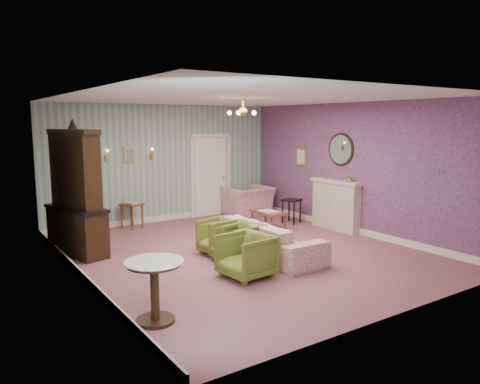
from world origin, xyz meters
TOP-DOWN VIEW (x-y plane):
  - floor at (0.00, 0.00)m, footprint 7.00×7.00m
  - ceiling at (0.00, 0.00)m, footprint 7.00×7.00m
  - wall_back at (0.00, 3.50)m, footprint 6.00×0.00m
  - wall_front at (0.00, -3.50)m, footprint 6.00×0.00m
  - wall_left at (-3.00, 0.00)m, footprint 0.00×7.00m
  - wall_right at (3.00, 0.00)m, footprint 0.00×7.00m
  - wall_right_floral at (2.98, 0.00)m, footprint 0.00×7.00m
  - door at (1.30, 3.46)m, footprint 1.12×0.12m
  - olive_chair_a at (-0.76, -1.22)m, footprint 0.77×0.81m
  - olive_chair_b at (-0.40, -0.41)m, footprint 0.80×0.84m
  - olive_chair_c at (-0.39, 0.12)m, footprint 0.82×0.86m
  - sofa_chintz at (0.26, -0.48)m, footprint 0.68×2.31m
  - wingback_chair at (2.13, 2.91)m, footprint 1.19×0.79m
  - dresser at (-2.65, 1.63)m, footprint 0.88×1.57m
  - fireplace at (2.86, 0.40)m, footprint 0.30×1.40m
  - mantel_vase at (2.84, 0.00)m, footprint 0.15×0.15m
  - oval_mirror at (2.96, 0.40)m, footprint 0.04×0.76m
  - framed_print at (2.97, 1.75)m, footprint 0.04×0.34m
  - coffee_table at (1.51, 1.19)m, footprint 0.50×0.88m
  - side_table_black at (2.44, 1.47)m, footprint 0.52×0.52m
  - pedestal_table at (-2.65, -1.98)m, footprint 0.88×0.88m
  - nesting_table at (-1.01, 3.15)m, footprint 0.53×0.59m
  - gilt_mirror_back at (-0.90, 3.46)m, footprint 0.28×0.06m
  - sconce_left at (-1.45, 3.44)m, footprint 0.16×0.12m
  - sconce_right at (-0.35, 3.44)m, footprint 0.16×0.12m
  - chandelier at (0.00, 0.00)m, footprint 0.56×0.56m
  - burgundy_cushion at (2.08, 2.76)m, footprint 0.41×0.28m

SIDE VIEW (x-z plane):
  - floor at x=0.00m, z-range 0.00..0.00m
  - coffee_table at x=1.51m, z-range 0.00..0.45m
  - side_table_black at x=2.44m, z-range 0.00..0.60m
  - nesting_table at x=-1.01m, z-range 0.00..0.63m
  - olive_chair_c at x=-0.39m, z-range 0.00..0.73m
  - olive_chair_a at x=-0.76m, z-range 0.00..0.77m
  - olive_chair_b at x=-0.40m, z-range 0.00..0.77m
  - pedestal_table at x=-2.65m, z-range 0.00..0.80m
  - sofa_chintz at x=0.26m, z-range 0.00..0.90m
  - burgundy_cushion at x=2.08m, z-range 0.28..0.68m
  - wingback_chair at x=2.13m, z-range 0.00..1.03m
  - fireplace at x=2.86m, z-range 0.00..1.16m
  - door at x=1.30m, z-range 0.00..2.16m
  - mantel_vase at x=2.84m, z-range 1.16..1.31m
  - dresser at x=-2.65m, z-range 0.00..2.48m
  - wall_back at x=0.00m, z-range -1.55..4.45m
  - wall_front at x=0.00m, z-range -1.55..4.45m
  - wall_left at x=-3.00m, z-range -2.05..4.95m
  - wall_right at x=3.00m, z-range -2.05..4.95m
  - wall_right_floral at x=2.98m, z-range -2.05..4.95m
  - framed_print at x=2.97m, z-range 1.39..1.81m
  - gilt_mirror_back at x=-0.90m, z-range 1.52..1.88m
  - sconce_left at x=-1.45m, z-range 1.55..1.85m
  - sconce_right at x=-0.35m, z-range 1.55..1.85m
  - oval_mirror at x=2.96m, z-range 1.43..2.27m
  - chandelier at x=0.00m, z-range 2.45..2.81m
  - ceiling at x=0.00m, z-range 2.90..2.90m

